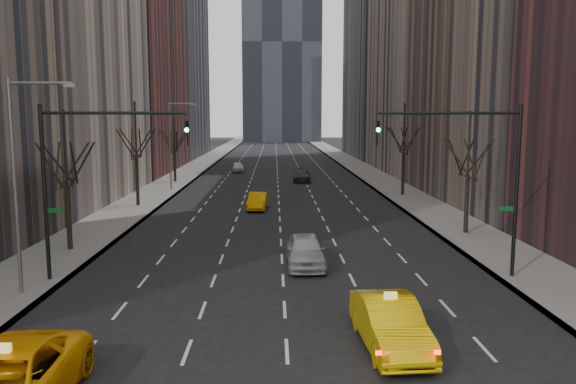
{
  "coord_description": "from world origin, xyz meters",
  "views": [
    {
      "loc": [
        -0.38,
        -13.42,
        7.56
      ],
      "look_at": [
        0.35,
        17.0,
        3.5
      ],
      "focal_mm": 35.0,
      "sensor_mm": 36.0,
      "label": 1
    }
  ],
  "objects": [
    {
      "name": "tree_rw_b",
      "position": [
        12.0,
        22.0,
        3.72
      ],
      "size": [
        3.36,
        3.5,
        7.82
      ],
      "color": "black",
      "rests_on": "ground"
    },
    {
      "name": "sidewalk_left",
      "position": [
        -12.25,
        70.0,
        0.07
      ],
      "size": [
        4.5,
        320.0,
        0.15
      ],
      "primitive_type": "cube",
      "color": "slate",
      "rests_on": "ground"
    },
    {
      "name": "taxi_suv",
      "position": [
        -7.24,
        0.17,
        0.85
      ],
      "size": [
        2.84,
        6.14,
        1.7
      ],
      "primitive_type": "imported",
      "rotation": [
        0.0,
        0.0,
        -0.0
      ],
      "color": "#FAA705",
      "rests_on": "ground"
    },
    {
      "name": "bld_left_far",
      "position": [
        -21.5,
        66.0,
        22.0
      ],
      "size": [
        14.0,
        28.0,
        44.0
      ],
      "primitive_type": "cube",
      "color": "brown",
      "rests_on": "ground"
    },
    {
      "name": "traffic_mast_right",
      "position": [
        9.11,
        12.0,
        5.49
      ],
      "size": [
        6.69,
        0.39,
        8.0
      ],
      "color": "black",
      "rests_on": "ground"
    },
    {
      "name": "streetlight_near",
      "position": [
        -10.84,
        10.0,
        5.62
      ],
      "size": [
        2.83,
        0.22,
        9.0
      ],
      "color": "slate",
      "rests_on": "ground"
    },
    {
      "name": "tree_lw_c",
      "position": [
        -12.0,
        34.0,
        4.04
      ],
      "size": [
        3.36,
        3.5,
        8.74
      ],
      "color": "black",
      "rests_on": "ground"
    },
    {
      "name": "streetlight_far",
      "position": [
        -10.84,
        45.0,
        5.62
      ],
      "size": [
        2.83,
        0.22,
        9.0
      ],
      "color": "slate",
      "rests_on": "ground"
    },
    {
      "name": "far_car_white",
      "position": [
        -5.51,
        64.45,
        0.68
      ],
      "size": [
        2.07,
        4.17,
        1.36
      ],
      "primitive_type": "imported",
      "rotation": [
        0.0,
        0.0,
        0.12
      ],
      "color": "silver",
      "rests_on": "ground"
    },
    {
      "name": "bld_right_deep",
      "position": [
        21.5,
        95.0,
        29.0
      ],
      "size": [
        14.0,
        30.0,
        58.0
      ],
      "primitive_type": "cube",
      "color": "slate",
      "rests_on": "ground"
    },
    {
      "name": "far_suv_grey",
      "position": [
        2.86,
        52.83,
        0.74
      ],
      "size": [
        2.32,
        5.18,
        1.47
      ],
      "primitive_type": "imported",
      "rotation": [
        0.0,
        0.0,
        -0.05
      ],
      "color": "#2A2A2E",
      "rests_on": "ground"
    },
    {
      "name": "silver_sedan_ahead",
      "position": [
        1.2,
        14.5,
        0.82
      ],
      "size": [
        1.95,
        4.81,
        1.64
      ],
      "primitive_type": "imported",
      "rotation": [
        0.0,
        0.0,
        -0.0
      ],
      "color": "#A1A3A8",
      "rests_on": "ground"
    },
    {
      "name": "sidewalk_right",
      "position": [
        12.25,
        70.0,
        0.07
      ],
      "size": [
        4.5,
        320.0,
        0.15
      ],
      "primitive_type": "cube",
      "color": "slate",
      "rests_on": "ground"
    },
    {
      "name": "traffic_mast_left",
      "position": [
        -9.11,
        12.0,
        5.49
      ],
      "size": [
        6.69,
        0.39,
        8.0
      ],
      "color": "black",
      "rests_on": "ground"
    },
    {
      "name": "far_taxi",
      "position": [
        -1.77,
        32.42,
        0.69
      ],
      "size": [
        1.74,
        4.3,
        1.39
      ],
      "primitive_type": "imported",
      "rotation": [
        0.0,
        0.0,
        -0.07
      ],
      "color": "#EB9B04",
      "rests_on": "ground"
    },
    {
      "name": "tree_lw_b",
      "position": [
        -12.0,
        18.0,
        3.72
      ],
      "size": [
        3.36,
        3.5,
        7.82
      ],
      "color": "black",
      "rests_on": "ground"
    },
    {
      "name": "taxi_sedan",
      "position": [
        3.4,
        4.2,
        0.84
      ],
      "size": [
        2.08,
        5.17,
        1.67
      ],
      "primitive_type": "imported",
      "rotation": [
        0.0,
        0.0,
        0.06
      ],
      "color": "#E6B604",
      "rests_on": "ground"
    },
    {
      "name": "tree_rw_c",
      "position": [
        12.0,
        40.0,
        4.04
      ],
      "size": [
        3.36,
        3.5,
        8.74
      ],
      "color": "black",
      "rests_on": "ground"
    },
    {
      "name": "tree_lw_d",
      "position": [
        -12.0,
        52.0,
        3.56
      ],
      "size": [
        3.36,
        3.5,
        7.36
      ],
      "color": "black",
      "rests_on": "ground"
    }
  ]
}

